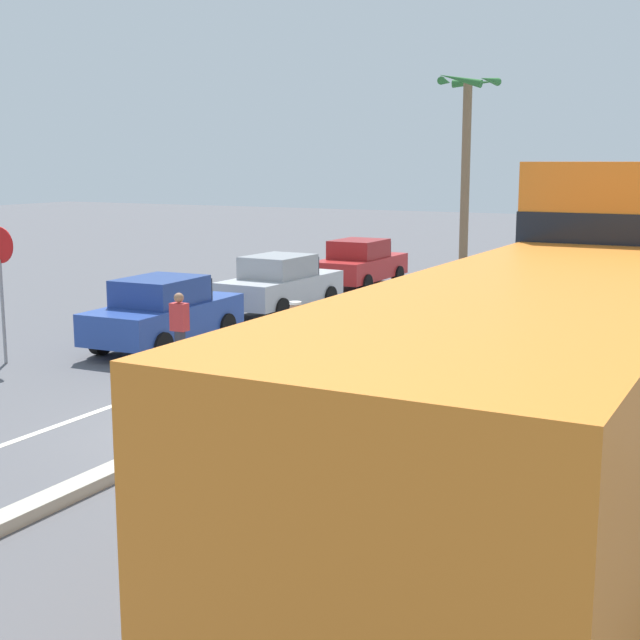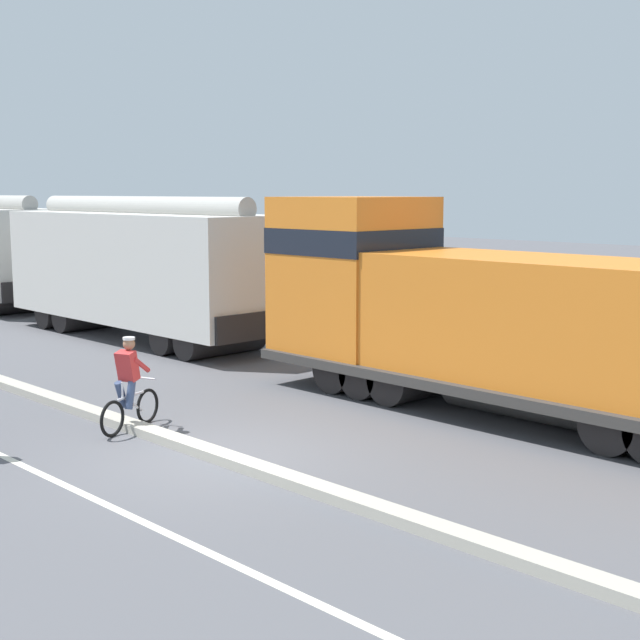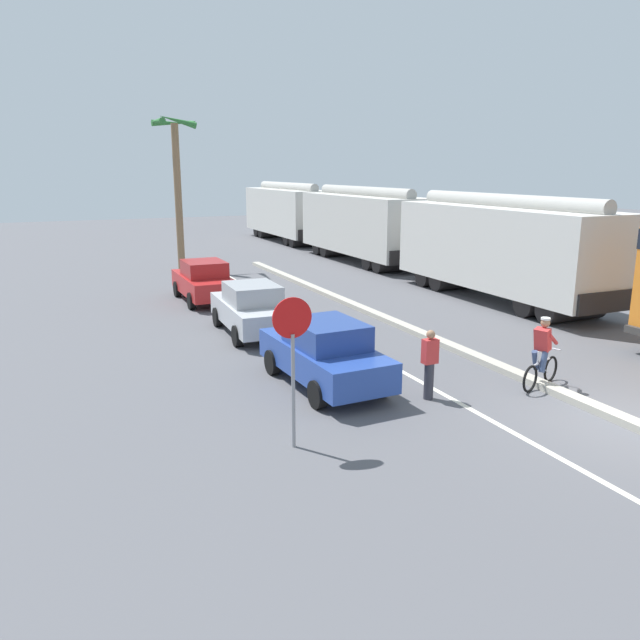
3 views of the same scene
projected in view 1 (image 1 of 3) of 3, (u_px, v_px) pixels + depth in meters
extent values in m
plane|color=#56565B|center=(220.00, 428.00, 14.22)|extent=(120.00, 120.00, 0.00)
cube|color=#B2AD9E|center=(375.00, 353.00, 19.43)|extent=(0.36, 36.00, 0.16)
cube|color=silver|center=(280.00, 346.00, 20.55)|extent=(0.14, 36.00, 0.01)
cube|color=orange|center=(551.00, 396.00, 8.89)|extent=(2.70, 9.86, 2.40)
cube|color=orange|center=(634.00, 282.00, 13.14)|extent=(2.80, 2.80, 3.50)
cube|color=black|center=(638.00, 228.00, 13.01)|extent=(2.83, 2.83, 0.56)
cube|color=#383533|center=(559.00, 490.00, 9.62)|extent=(3.10, 11.60, 0.20)
cylinder|color=#4C4947|center=(559.00, 503.00, 9.65)|extent=(1.10, 3.00, 1.10)
cylinder|color=black|center=(622.00, 416.00, 13.13)|extent=(2.40, 1.00, 1.00)
cylinder|color=black|center=(612.00, 430.00, 12.43)|extent=(2.40, 1.00, 1.00)
cylinder|color=black|center=(601.00, 446.00, 11.74)|extent=(2.40, 1.00, 1.00)
cylinder|color=black|center=(493.00, 603.00, 7.58)|extent=(2.40, 1.00, 1.00)
cube|color=#28479E|center=(165.00, 318.00, 20.33)|extent=(1.87, 4.26, 0.70)
cube|color=navy|center=(160.00, 291.00, 20.08)|extent=(1.57, 1.96, 0.60)
cube|color=#1E232D|center=(185.00, 288.00, 20.98)|extent=(1.43, 0.18, 0.51)
cylinder|color=black|center=(169.00, 321.00, 21.89)|extent=(0.25, 0.65, 0.64)
cylinder|color=black|center=(226.00, 327.00, 21.20)|extent=(0.25, 0.65, 0.64)
cylinder|color=black|center=(101.00, 340.00, 19.58)|extent=(0.25, 0.65, 0.64)
cylinder|color=black|center=(161.00, 347.00, 18.89)|extent=(0.25, 0.65, 0.64)
cube|color=#B7BABF|center=(281.00, 289.00, 25.04)|extent=(1.86, 4.26, 0.70)
cube|color=#9C9EA2|center=(278.00, 266.00, 24.80)|extent=(1.57, 1.96, 0.60)
cube|color=#1E232D|center=(297.00, 264.00, 25.66)|extent=(1.43, 0.17, 0.51)
cylinder|color=black|center=(282.00, 293.00, 26.61)|extent=(0.24, 0.65, 0.64)
cylinder|color=black|center=(329.00, 297.00, 25.82)|extent=(0.24, 0.65, 0.64)
cylinder|color=black|center=(231.00, 305.00, 24.39)|extent=(0.24, 0.65, 0.64)
cylinder|color=black|center=(281.00, 310.00, 23.60)|extent=(0.24, 0.65, 0.64)
cube|color=red|center=(361.00, 268.00, 29.96)|extent=(1.71, 4.20, 0.70)
cube|color=maroon|center=(359.00, 249.00, 29.72)|extent=(1.50, 1.90, 0.60)
cube|color=#1E232D|center=(371.00, 248.00, 30.60)|extent=(1.43, 0.12, 0.51)
cylinder|color=black|center=(356.00, 272.00, 31.53)|extent=(0.22, 0.64, 0.64)
cylinder|color=black|center=(398.00, 275.00, 30.78)|extent=(0.22, 0.64, 0.64)
cylinder|color=black|center=(321.00, 281.00, 29.26)|extent=(0.22, 0.64, 0.64)
cylinder|color=black|center=(366.00, 284.00, 28.52)|extent=(0.22, 0.64, 0.64)
torus|color=black|center=(323.00, 377.00, 16.20)|extent=(0.64, 0.29, 0.66)
torus|color=black|center=(266.00, 376.00, 16.33)|extent=(0.64, 0.29, 0.66)
cylinder|color=silver|center=(295.00, 360.00, 16.21)|extent=(0.75, 0.32, 0.05)
cylinder|color=silver|center=(300.00, 370.00, 16.23)|extent=(0.47, 0.22, 0.36)
cylinder|color=silver|center=(283.00, 352.00, 16.21)|extent=(0.04, 0.04, 0.30)
cylinder|color=silver|center=(319.00, 348.00, 16.11)|extent=(0.20, 0.46, 0.04)
cylinder|color=#38476B|center=(289.00, 356.00, 16.31)|extent=(0.33, 0.24, 0.52)
cylinder|color=#38476B|center=(287.00, 359.00, 16.12)|extent=(0.30, 0.22, 0.52)
cube|color=red|center=(292.00, 330.00, 16.11)|extent=(0.43, 0.43, 0.57)
sphere|color=#9E7051|center=(295.00, 308.00, 16.04)|extent=(0.22, 0.22, 0.22)
cylinder|color=white|center=(295.00, 303.00, 16.02)|extent=(0.22, 0.22, 0.05)
cylinder|color=red|center=(304.00, 328.00, 16.25)|extent=(0.46, 0.25, 0.36)
cylinder|color=red|center=(301.00, 332.00, 15.93)|extent=(0.46, 0.25, 0.36)
cylinder|color=gray|center=(3.00, 312.00, 18.60)|extent=(0.07, 0.07, 2.20)
cylinder|color=white|center=(0.00, 245.00, 18.39)|extent=(0.48, 0.02, 0.48)
cylinder|color=#846647|center=(465.00, 175.00, 36.16)|extent=(0.36, 0.36, 7.30)
cone|color=#2D7033|center=(489.00, 80.00, 35.04)|extent=(0.44, 1.82, 0.33)
cone|color=#2D7033|center=(474.00, 83.00, 36.31)|extent=(1.82, 0.42, 0.34)
cone|color=#2D7033|center=(446.00, 82.00, 35.80)|extent=(0.58, 1.84, 0.38)
cone|color=#2D7033|center=(460.00, 79.00, 34.74)|extent=(1.83, 0.37, 0.73)
cylinder|color=#33333D|center=(180.00, 351.00, 17.95)|extent=(0.22, 0.22, 0.85)
cube|color=red|center=(179.00, 317.00, 17.83)|extent=(0.34, 0.22, 0.56)
sphere|color=#9E7051|center=(179.00, 298.00, 17.76)|extent=(0.20, 0.20, 0.20)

